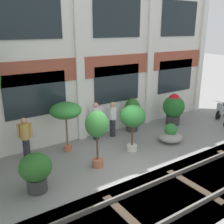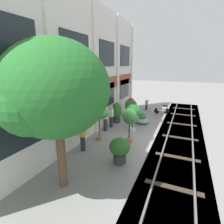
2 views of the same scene
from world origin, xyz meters
name	(u,v)px [view 2 (image 2 of 2)]	position (x,y,z in m)	size (l,w,h in m)	color
ground_plane	(138,139)	(0.00, 0.00, 0.00)	(80.00, 80.00, 0.00)	gray
apartment_facade	(91,71)	(0.00, 3.19, 4.03)	(15.59, 0.64, 8.10)	silver
rail_tracks	(178,148)	(0.00, -2.35, -0.13)	(23.23, 2.80, 0.43)	#5B5449
broadleaf_tree	(56,92)	(-5.27, 1.52, 3.57)	(3.75, 3.57, 5.29)	brown
potted_plant_tall_urn	(130,118)	(-0.71, 0.38, 1.50)	(0.81, 0.81, 2.06)	#B76647
potted_plant_fluted_column	(131,106)	(4.71, 1.98, 0.88)	(1.09, 1.09, 1.58)	#333333
potted_plant_stone_basin	(120,149)	(-2.97, 0.11, 0.70)	(0.96, 0.96, 1.22)	#333333
potted_plant_low_pan	(133,112)	(1.09, 0.72, 1.39)	(1.01, 1.01, 1.88)	beige
potted_plant_ribbed_drum	(117,112)	(2.41, 2.41, 0.85)	(0.78, 0.78, 1.60)	#333333
potted_plant_terracotta_small	(99,114)	(-1.05, 2.15, 1.63)	(1.22, 1.22, 1.99)	#B76647
potted_plant_wide_bowl	(142,120)	(3.01, 0.49, 0.30)	(1.05, 1.05, 0.82)	gray
scooter_near_curb	(163,109)	(6.56, -0.55, 0.44)	(0.68, 1.33, 0.98)	black
scooter_second_parked	(147,104)	(7.78, 1.20, 0.44)	(1.38, 0.52, 0.98)	black
resident_by_doorway	(83,135)	(-2.62, 2.32, 0.87)	(0.50, 0.34, 1.63)	#282833
resident_watching_tracks	(105,118)	(0.47, 2.48, 0.90)	(0.47, 0.34, 1.68)	#282833
resident_near_plants	(111,116)	(1.27, 2.38, 0.86)	(0.40, 0.40, 1.60)	#282833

